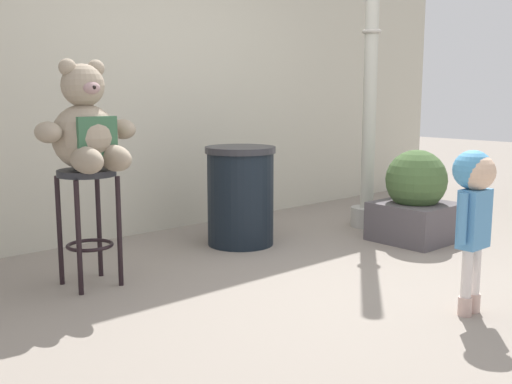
# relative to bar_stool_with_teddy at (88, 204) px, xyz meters

# --- Properties ---
(ground_plane) EXTENTS (24.00, 24.00, 0.00)m
(ground_plane) POSITION_rel_bar_stool_with_teddy_xyz_m (1.26, -1.05, -0.53)
(ground_plane) COLOR gray
(building_wall) EXTENTS (7.96, 0.30, 3.48)m
(building_wall) POSITION_rel_bar_stool_with_teddy_xyz_m (1.26, 1.19, 1.21)
(building_wall) COLOR beige
(building_wall) RESTS_ON ground_plane
(bar_stool_with_teddy) EXTENTS (0.37, 0.37, 0.75)m
(bar_stool_with_teddy) POSITION_rel_bar_stool_with_teddy_xyz_m (0.00, 0.00, 0.00)
(bar_stool_with_teddy) COLOR #26272C
(bar_stool_with_teddy) RESTS_ON ground_plane
(teddy_bear) EXTENTS (0.63, 0.57, 0.68)m
(teddy_bear) POSITION_rel_bar_stool_with_teddy_xyz_m (0.00, -0.03, 0.47)
(teddy_bear) COLOR gray
(teddy_bear) RESTS_ON bar_stool_with_teddy
(child_walking) EXTENTS (0.29, 0.23, 0.92)m
(child_walking) POSITION_rel_bar_stool_with_teddy_xyz_m (1.34, -1.87, 0.14)
(child_walking) COLOR #C5A499
(child_walking) RESTS_ON ground_plane
(trash_bin) EXTENTS (0.57, 0.57, 0.80)m
(trash_bin) POSITION_rel_bar_stool_with_teddy_xyz_m (1.41, 0.18, -0.13)
(trash_bin) COLOR black
(trash_bin) RESTS_ON ground_plane
(lamppost) EXTENTS (0.29, 0.29, 3.05)m
(lamppost) POSITION_rel_bar_stool_with_teddy_xyz_m (2.71, -0.08, 0.70)
(lamppost) COLOR #A7A5A0
(lamppost) RESTS_ON ground_plane
(planter_with_shrub) EXTENTS (0.59, 0.59, 0.76)m
(planter_with_shrub) POSITION_rel_bar_stool_with_teddy_xyz_m (2.57, -0.69, -0.18)
(planter_with_shrub) COLOR #524C51
(planter_with_shrub) RESTS_ON ground_plane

